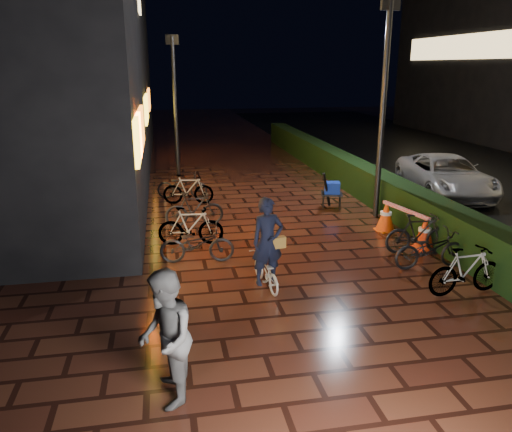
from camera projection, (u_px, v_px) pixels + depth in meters
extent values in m
plane|color=#381911|center=(318.00, 272.00, 10.12)|extent=(80.00, 80.00, 0.00)
cube|color=black|center=(339.00, 167.00, 18.09)|extent=(0.70, 20.00, 1.00)
imported|color=#565658|center=(165.00, 339.00, 6.00)|extent=(0.68, 0.87, 1.74)
imported|color=#A2A2A6|center=(446.00, 175.00, 16.05)|extent=(2.69, 4.75, 1.25)
cube|color=yellow|center=(138.00, 138.00, 10.17)|extent=(0.08, 2.00, 0.90)
cube|color=orange|center=(140.00, 129.00, 11.58)|extent=(0.08, 3.00, 0.90)
cube|color=yellow|center=(146.00, 108.00, 17.23)|extent=(0.08, 2.80, 0.90)
cube|color=orange|center=(149.00, 99.00, 21.93)|extent=(0.08, 2.20, 0.90)
cube|color=#FFD88C|center=(454.00, 47.00, 27.99)|extent=(0.06, 10.00, 1.30)
cylinder|color=black|center=(383.00, 113.00, 13.11)|extent=(0.18, 0.18, 5.63)
cube|color=black|center=(391.00, 2.00, 12.32)|extent=(0.55, 0.19, 0.38)
cylinder|color=black|center=(175.00, 109.00, 18.24)|extent=(0.17, 0.17, 4.99)
cube|color=black|center=(172.00, 40.00, 17.55)|extent=(0.48, 0.23, 0.34)
imported|color=silver|center=(266.00, 271.00, 9.37)|extent=(0.60, 1.28, 0.65)
imported|color=black|center=(268.00, 242.00, 9.10)|extent=(0.65, 0.48, 1.65)
cube|color=brown|center=(278.00, 242.00, 9.15)|extent=(0.30, 0.16, 0.21)
cone|color=red|center=(425.00, 232.00, 11.33)|extent=(0.48, 0.48, 0.77)
cone|color=#FF4C0D|center=(386.00, 216.00, 12.59)|extent=(0.48, 0.48, 0.77)
cube|color=#F8350D|center=(423.00, 248.00, 11.44)|extent=(0.50, 0.50, 0.03)
cube|color=#FF600D|center=(385.00, 230.00, 12.69)|extent=(0.50, 0.50, 0.03)
cube|color=red|center=(405.00, 210.00, 11.86)|extent=(0.43, 1.62, 0.08)
cube|color=black|center=(332.00, 194.00, 14.52)|extent=(0.72, 0.64, 0.04)
cylinder|color=black|center=(323.00, 203.00, 14.42)|extent=(0.04, 0.04, 0.42)
cylinder|color=black|center=(340.00, 203.00, 14.38)|extent=(0.04, 0.04, 0.42)
cylinder|color=black|center=(323.00, 200.00, 14.80)|extent=(0.04, 0.04, 0.42)
cylinder|color=black|center=(339.00, 200.00, 14.75)|extent=(0.04, 0.04, 0.42)
cube|color=#0E2BB8|center=(332.00, 188.00, 14.47)|extent=(0.53, 0.48, 0.33)
cylinder|color=black|center=(327.00, 190.00, 14.33)|extent=(0.39, 0.36, 1.06)
imported|color=black|center=(191.00, 226.00, 11.56)|extent=(1.56, 0.61, 0.91)
imported|color=black|center=(194.00, 209.00, 12.92)|extent=(1.53, 0.50, 0.91)
imported|color=black|center=(197.00, 244.00, 10.53)|extent=(1.61, 0.70, 0.82)
imported|color=black|center=(188.00, 189.00, 14.99)|extent=(1.56, 0.65, 0.91)
imported|color=black|center=(182.00, 186.00, 15.64)|extent=(1.63, 0.81, 0.82)
imported|color=black|center=(419.00, 234.00, 11.03)|extent=(1.55, 0.57, 0.91)
imported|color=black|center=(466.00, 271.00, 9.04)|extent=(1.54, 0.54, 0.91)
imported|color=black|center=(430.00, 249.00, 10.23)|extent=(1.57, 0.57, 0.82)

